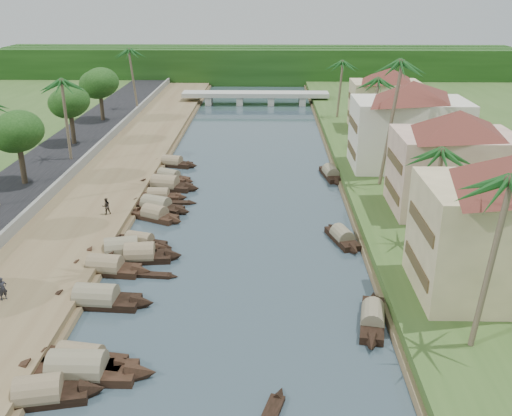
{
  "coord_description": "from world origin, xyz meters",
  "views": [
    {
      "loc": [
        2.46,
        -37.99,
        21.49
      ],
      "look_at": [
        1.4,
        11.84,
        2.0
      ],
      "focal_mm": 40.0,
      "sensor_mm": 36.0,
      "label": 1
    }
  ],
  "objects_px": {
    "bridge": "(255,96)",
    "sampan_0": "(78,370)",
    "building_near": "(510,224)",
    "person_near": "(3,289)",
    "sampan_1": "(39,394)"
  },
  "relations": [
    {
      "from": "sampan_0",
      "to": "building_near",
      "type": "bearing_deg",
      "value": 17.7
    },
    {
      "from": "sampan_1",
      "to": "bridge",
      "type": "bearing_deg",
      "value": 71.69
    },
    {
      "from": "building_near",
      "to": "person_near",
      "type": "height_order",
      "value": "building_near"
    },
    {
      "from": "building_near",
      "to": "sampan_0",
      "type": "distance_m",
      "value": 29.5
    },
    {
      "from": "sampan_0",
      "to": "bridge",
      "type": "bearing_deg",
      "value": 84.57
    },
    {
      "from": "building_near",
      "to": "sampan_1",
      "type": "xyz_separation_m",
      "value": [
        -29.08,
        -10.68,
        -5.97
      ]
    },
    {
      "from": "sampan_0",
      "to": "person_near",
      "type": "relative_size",
      "value": 5.62
    },
    {
      "from": "person_near",
      "to": "sampan_1",
      "type": "bearing_deg",
      "value": -97.95
    },
    {
      "from": "building_near",
      "to": "person_near",
      "type": "bearing_deg",
      "value": -178.03
    },
    {
      "from": "sampan_1",
      "to": "person_near",
      "type": "height_order",
      "value": "person_near"
    },
    {
      "from": "bridge",
      "to": "sampan_0",
      "type": "distance_m",
      "value": 82.99
    },
    {
      "from": "person_near",
      "to": "bridge",
      "type": "bearing_deg",
      "value": 37.56
    },
    {
      "from": "bridge",
      "to": "sampan_0",
      "type": "bearing_deg",
      "value": -95.95
    },
    {
      "from": "bridge",
      "to": "building_near",
      "type": "distance_m",
      "value": 76.54
    },
    {
      "from": "bridge",
      "to": "sampan_1",
      "type": "xyz_separation_m",
      "value": [
        -10.09,
        -84.68,
        -1.31
      ]
    }
  ]
}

